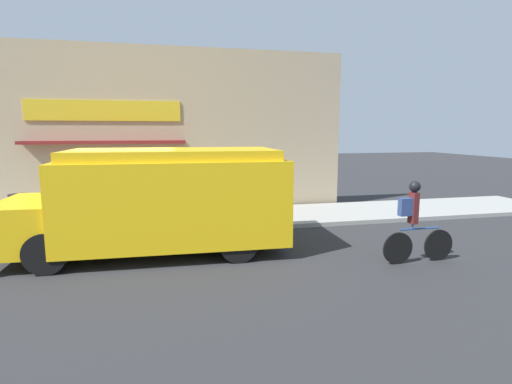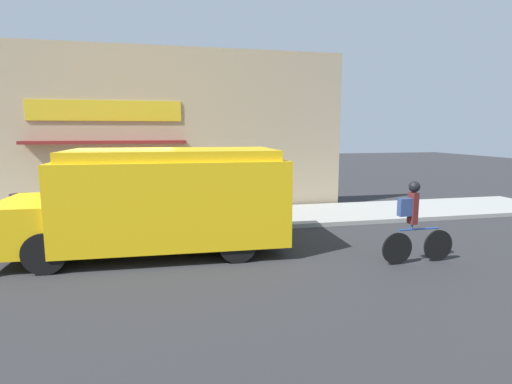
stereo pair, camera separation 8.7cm
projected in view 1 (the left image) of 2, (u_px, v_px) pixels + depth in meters
name	position (u px, v px, depth m)	size (l,w,h in m)	color
ground_plane	(125.00, 238.00, 10.10)	(70.00, 70.00, 0.00)	#2B2B2D
sidewalk	(130.00, 223.00, 11.46)	(28.00, 2.85, 0.12)	#999993
storefront	(129.00, 132.00, 12.65)	(14.25, 0.77, 5.35)	tan
school_bus	(161.00, 199.00, 8.79)	(6.02, 2.93, 2.29)	yellow
cyclist	(415.00, 223.00, 8.11)	(1.62, 0.23, 1.70)	black
trash_bin	(20.00, 210.00, 10.84)	(0.54, 0.54, 0.88)	#2D5138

